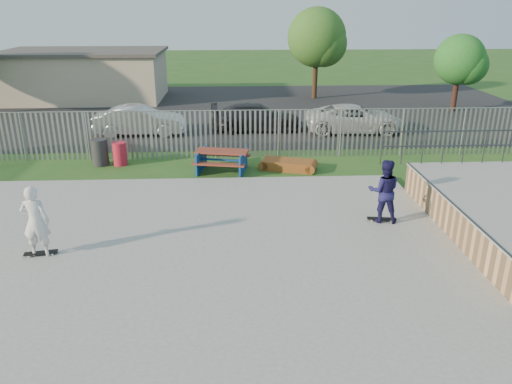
{
  "coord_description": "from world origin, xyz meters",
  "views": [
    {
      "loc": [
        1.7,
        -11.09,
        6.08
      ],
      "look_at": [
        2.33,
        2.0,
        1.1
      ],
      "focal_mm": 35.0,
      "sensor_mm": 36.0,
      "label": 1
    }
  ],
  "objects_px": {
    "trash_bin_grey": "(100,152)",
    "skater_white": "(35,221)",
    "funbox": "(288,165)",
    "car_white": "(355,119)",
    "tree_right": "(460,60)",
    "skater_navy": "(384,191)",
    "tree_mid": "(317,37)",
    "car_silver": "(140,120)",
    "car_dark": "(257,117)",
    "picnic_table": "(222,161)",
    "trash_bin_red": "(120,154)"
  },
  "relations": [
    {
      "from": "skater_navy",
      "to": "tree_right",
      "type": "bearing_deg",
      "value": -110.77
    },
    {
      "from": "tree_right",
      "to": "skater_navy",
      "type": "distance_m",
      "value": 18.42
    },
    {
      "from": "car_silver",
      "to": "tree_right",
      "type": "height_order",
      "value": "tree_right"
    },
    {
      "from": "car_dark",
      "to": "skater_navy",
      "type": "height_order",
      "value": "skater_navy"
    },
    {
      "from": "trash_bin_grey",
      "to": "tree_mid",
      "type": "xyz_separation_m",
      "value": [
        10.85,
        14.35,
        3.44
      ]
    },
    {
      "from": "car_silver",
      "to": "skater_navy",
      "type": "height_order",
      "value": "skater_navy"
    },
    {
      "from": "skater_white",
      "to": "tree_right",
      "type": "bearing_deg",
      "value": -135.64
    },
    {
      "from": "picnic_table",
      "to": "tree_mid",
      "type": "xyz_separation_m",
      "value": [
        5.99,
        15.39,
        3.54
      ]
    },
    {
      "from": "trash_bin_red",
      "to": "skater_navy",
      "type": "bearing_deg",
      "value": -35.43
    },
    {
      "from": "picnic_table",
      "to": "car_silver",
      "type": "relative_size",
      "value": 0.52
    },
    {
      "from": "picnic_table",
      "to": "car_white",
      "type": "height_order",
      "value": "car_white"
    },
    {
      "from": "trash_bin_red",
      "to": "tree_mid",
      "type": "height_order",
      "value": "tree_mid"
    },
    {
      "from": "trash_bin_red",
      "to": "tree_right",
      "type": "height_order",
      "value": "tree_right"
    },
    {
      "from": "tree_right",
      "to": "skater_white",
      "type": "distance_m",
      "value": 25.34
    },
    {
      "from": "trash_bin_red",
      "to": "skater_navy",
      "type": "height_order",
      "value": "skater_navy"
    },
    {
      "from": "car_white",
      "to": "tree_mid",
      "type": "distance_m",
      "value": 10.07
    },
    {
      "from": "car_white",
      "to": "tree_mid",
      "type": "xyz_separation_m",
      "value": [
        -0.51,
        9.51,
        3.27
      ]
    },
    {
      "from": "trash_bin_grey",
      "to": "tree_right",
      "type": "distance_m",
      "value": 21.03
    },
    {
      "from": "car_silver",
      "to": "skater_navy",
      "type": "bearing_deg",
      "value": -142.44
    },
    {
      "from": "car_silver",
      "to": "skater_white",
      "type": "height_order",
      "value": "skater_white"
    },
    {
      "from": "car_silver",
      "to": "skater_navy",
      "type": "relative_size",
      "value": 2.33
    },
    {
      "from": "car_silver",
      "to": "tree_mid",
      "type": "xyz_separation_m",
      "value": [
        10.06,
        9.57,
        3.23
      ]
    },
    {
      "from": "picnic_table",
      "to": "car_silver",
      "type": "distance_m",
      "value": 7.11
    },
    {
      "from": "car_dark",
      "to": "car_white",
      "type": "distance_m",
      "value": 4.89
    },
    {
      "from": "car_silver",
      "to": "car_dark",
      "type": "height_order",
      "value": "car_silver"
    },
    {
      "from": "funbox",
      "to": "car_white",
      "type": "xyz_separation_m",
      "value": [
        3.94,
        5.76,
        0.51
      ]
    },
    {
      "from": "skater_white",
      "to": "funbox",
      "type": "bearing_deg",
      "value": -135.0
    },
    {
      "from": "car_dark",
      "to": "tree_right",
      "type": "xyz_separation_m",
      "value": [
        11.98,
        4.32,
        2.31
      ]
    },
    {
      "from": "car_dark",
      "to": "tree_mid",
      "type": "xyz_separation_m",
      "value": [
        4.35,
        8.93,
        3.28
      ]
    },
    {
      "from": "picnic_table",
      "to": "car_silver",
      "type": "height_order",
      "value": "car_silver"
    },
    {
      "from": "picnic_table",
      "to": "skater_navy",
      "type": "xyz_separation_m",
      "value": [
        4.7,
        -5.22,
        0.65
      ]
    },
    {
      "from": "funbox",
      "to": "car_dark",
      "type": "height_order",
      "value": "car_dark"
    },
    {
      "from": "funbox",
      "to": "tree_right",
      "type": "relative_size",
      "value": 0.45
    },
    {
      "from": "trash_bin_grey",
      "to": "skater_white",
      "type": "distance_m",
      "value": 7.97
    },
    {
      "from": "trash_bin_red",
      "to": "tree_right",
      "type": "distance_m",
      "value": 20.37
    },
    {
      "from": "trash_bin_red",
      "to": "car_silver",
      "type": "distance_m",
      "value": 4.81
    },
    {
      "from": "funbox",
      "to": "car_silver",
      "type": "height_order",
      "value": "car_silver"
    },
    {
      "from": "picnic_table",
      "to": "car_dark",
      "type": "relative_size",
      "value": 0.49
    },
    {
      "from": "picnic_table",
      "to": "car_dark",
      "type": "distance_m",
      "value": 6.68
    },
    {
      "from": "trash_bin_red",
      "to": "skater_white",
      "type": "distance_m",
      "value": 7.95
    },
    {
      "from": "tree_mid",
      "to": "skater_navy",
      "type": "xyz_separation_m",
      "value": [
        -1.3,
        -20.61,
        -2.89
      ]
    },
    {
      "from": "trash_bin_red",
      "to": "skater_navy",
      "type": "relative_size",
      "value": 0.5
    },
    {
      "from": "tree_mid",
      "to": "car_dark",
      "type": "bearing_deg",
      "value": -115.97
    },
    {
      "from": "tree_mid",
      "to": "tree_right",
      "type": "bearing_deg",
      "value": -31.14
    },
    {
      "from": "funbox",
      "to": "picnic_table",
      "type": "bearing_deg",
      "value": -160.1
    },
    {
      "from": "trash_bin_grey",
      "to": "car_dark",
      "type": "xyz_separation_m",
      "value": [
        6.5,
        5.42,
        0.16
      ]
    },
    {
      "from": "trash_bin_grey",
      "to": "tree_right",
      "type": "height_order",
      "value": "tree_right"
    },
    {
      "from": "tree_mid",
      "to": "skater_white",
      "type": "relative_size",
      "value": 3.19
    },
    {
      "from": "picnic_table",
      "to": "trash_bin_grey",
      "type": "relative_size",
      "value": 2.14
    },
    {
      "from": "skater_navy",
      "to": "skater_white",
      "type": "xyz_separation_m",
      "value": [
        -9.13,
        -1.67,
        0.0
      ]
    }
  ]
}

